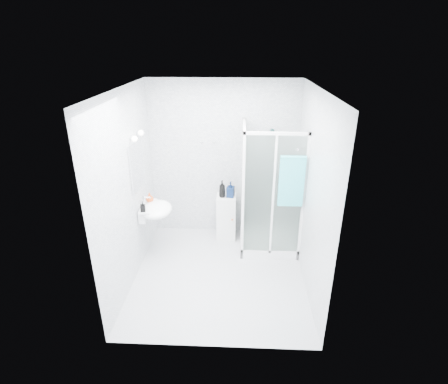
{
  "coord_description": "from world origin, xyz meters",
  "views": [
    {
      "loc": [
        0.26,
        -4.15,
        3.13
      ],
      "look_at": [
        0.05,
        0.35,
        1.15
      ],
      "focal_mm": 28.0,
      "sensor_mm": 36.0,
      "label": 1
    }
  ],
  "objects_px": {
    "wall_basin": "(155,210)",
    "storage_cabinet": "(226,217)",
    "shampoo_bottle_a": "(222,189)",
    "hand_towel": "(292,180)",
    "shampoo_bottle_b": "(231,189)",
    "soap_dispenser_black": "(143,207)",
    "shower_enclosure": "(264,223)",
    "soap_dispenser_orange": "(150,198)"
  },
  "relations": [
    {
      "from": "shower_enclosure",
      "to": "shampoo_bottle_b",
      "type": "height_order",
      "value": "shower_enclosure"
    },
    {
      "from": "soap_dispenser_black",
      "to": "storage_cabinet",
      "type": "bearing_deg",
      "value": 34.35
    },
    {
      "from": "storage_cabinet",
      "to": "soap_dispenser_black",
      "type": "relative_size",
      "value": 5.02
    },
    {
      "from": "shampoo_bottle_a",
      "to": "soap_dispenser_orange",
      "type": "distance_m",
      "value": 1.16
    },
    {
      "from": "shower_enclosure",
      "to": "wall_basin",
      "type": "relative_size",
      "value": 3.57
    },
    {
      "from": "hand_towel",
      "to": "shampoo_bottle_a",
      "type": "height_order",
      "value": "hand_towel"
    },
    {
      "from": "soap_dispenser_black",
      "to": "shampoo_bottle_b",
      "type": "bearing_deg",
      "value": 32.3
    },
    {
      "from": "shower_enclosure",
      "to": "shampoo_bottle_a",
      "type": "distance_m",
      "value": 0.86
    },
    {
      "from": "hand_towel",
      "to": "soap_dispenser_orange",
      "type": "xyz_separation_m",
      "value": [
        -2.07,
        0.21,
        -0.4
      ]
    },
    {
      "from": "shower_enclosure",
      "to": "wall_basin",
      "type": "height_order",
      "value": "shower_enclosure"
    },
    {
      "from": "storage_cabinet",
      "to": "wall_basin",
      "type": "bearing_deg",
      "value": -149.49
    },
    {
      "from": "soap_dispenser_black",
      "to": "wall_basin",
      "type": "bearing_deg",
      "value": 57.96
    },
    {
      "from": "storage_cabinet",
      "to": "shower_enclosure",
      "type": "bearing_deg",
      "value": -24.76
    },
    {
      "from": "shower_enclosure",
      "to": "shampoo_bottle_a",
      "type": "bearing_deg",
      "value": 159.08
    },
    {
      "from": "shampoo_bottle_a",
      "to": "shampoo_bottle_b",
      "type": "height_order",
      "value": "shampoo_bottle_a"
    },
    {
      "from": "soap_dispenser_black",
      "to": "hand_towel",
      "type": "bearing_deg",
      "value": 2.88
    },
    {
      "from": "shampoo_bottle_b",
      "to": "storage_cabinet",
      "type": "bearing_deg",
      "value": 166.11
    },
    {
      "from": "wall_basin",
      "to": "soap_dispenser_orange",
      "type": "distance_m",
      "value": 0.21
    },
    {
      "from": "shampoo_bottle_a",
      "to": "shampoo_bottle_b",
      "type": "bearing_deg",
      "value": 4.78
    },
    {
      "from": "storage_cabinet",
      "to": "soap_dispenser_black",
      "type": "bearing_deg",
      "value": -145.22
    },
    {
      "from": "storage_cabinet",
      "to": "shampoo_bottle_a",
      "type": "distance_m",
      "value": 0.53
    },
    {
      "from": "hand_towel",
      "to": "shampoo_bottle_b",
      "type": "height_order",
      "value": "hand_towel"
    },
    {
      "from": "shower_enclosure",
      "to": "wall_basin",
      "type": "xyz_separation_m",
      "value": [
        -1.66,
        -0.32,
        0.35
      ]
    },
    {
      "from": "shower_enclosure",
      "to": "storage_cabinet",
      "type": "height_order",
      "value": "shower_enclosure"
    },
    {
      "from": "shower_enclosure",
      "to": "soap_dispenser_black",
      "type": "distance_m",
      "value": 1.91
    },
    {
      "from": "hand_towel",
      "to": "soap_dispenser_black",
      "type": "bearing_deg",
      "value": -177.12
    },
    {
      "from": "soap_dispenser_orange",
      "to": "hand_towel",
      "type": "bearing_deg",
      "value": -5.74
    },
    {
      "from": "shower_enclosure",
      "to": "soap_dispenser_orange",
      "type": "xyz_separation_m",
      "value": [
        -1.75,
        -0.19,
        0.49
      ]
    },
    {
      "from": "wall_basin",
      "to": "storage_cabinet",
      "type": "height_order",
      "value": "wall_basin"
    },
    {
      "from": "wall_basin",
      "to": "shampoo_bottle_a",
      "type": "relative_size",
      "value": 1.99
    },
    {
      "from": "storage_cabinet",
      "to": "soap_dispenser_orange",
      "type": "height_order",
      "value": "soap_dispenser_orange"
    },
    {
      "from": "wall_basin",
      "to": "shower_enclosure",
      "type": "bearing_deg",
      "value": 10.81
    },
    {
      "from": "shower_enclosure",
      "to": "wall_basin",
      "type": "bearing_deg",
      "value": -169.19
    },
    {
      "from": "hand_towel",
      "to": "wall_basin",
      "type": "bearing_deg",
      "value": 177.53
    },
    {
      "from": "storage_cabinet",
      "to": "hand_towel",
      "type": "distance_m",
      "value": 1.5
    },
    {
      "from": "shampoo_bottle_b",
      "to": "soap_dispenser_black",
      "type": "distance_m",
      "value": 1.46
    },
    {
      "from": "wall_basin",
      "to": "shampoo_bottle_a",
      "type": "bearing_deg",
      "value": 30.57
    },
    {
      "from": "shampoo_bottle_a",
      "to": "wall_basin",
      "type": "bearing_deg",
      "value": -149.43
    },
    {
      "from": "shampoo_bottle_a",
      "to": "soap_dispenser_orange",
      "type": "xyz_separation_m",
      "value": [
        -1.07,
        -0.45,
        0.03
      ]
    },
    {
      "from": "shampoo_bottle_a",
      "to": "shampoo_bottle_b",
      "type": "xyz_separation_m",
      "value": [
        0.14,
        0.01,
        -0.01
      ]
    },
    {
      "from": "wall_basin",
      "to": "soap_dispenser_orange",
      "type": "xyz_separation_m",
      "value": [
        -0.1,
        0.12,
        0.14
      ]
    },
    {
      "from": "hand_towel",
      "to": "shampoo_bottle_a",
      "type": "distance_m",
      "value": 1.27
    }
  ]
}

